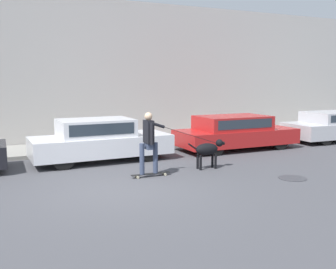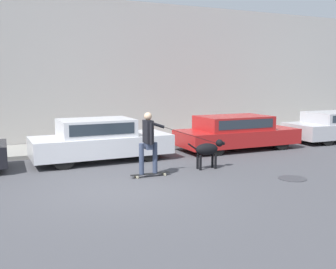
{
  "view_description": "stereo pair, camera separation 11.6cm",
  "coord_description": "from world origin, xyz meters",
  "px_view_note": "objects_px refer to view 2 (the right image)",
  "views": [
    {
      "loc": [
        -2.59,
        -8.48,
        2.49
      ],
      "look_at": [
        2.11,
        1.63,
        0.95
      ],
      "focal_mm": 42.0,
      "sensor_mm": 36.0,
      "label": 1
    },
    {
      "loc": [
        -2.49,
        -8.53,
        2.49
      ],
      "look_at": [
        2.11,
        1.63,
        0.95
      ],
      "focal_mm": 42.0,
      "sensor_mm": 36.0,
      "label": 2
    }
  ],
  "objects_px": {
    "parked_car_1": "(100,140)",
    "parked_car_2": "(236,133)",
    "skateboarder": "(149,140)",
    "dog": "(208,150)"
  },
  "relations": [
    {
      "from": "parked_car_1",
      "to": "parked_car_2",
      "type": "bearing_deg",
      "value": -1.15
    },
    {
      "from": "parked_car_2",
      "to": "skateboarder",
      "type": "height_order",
      "value": "skateboarder"
    },
    {
      "from": "dog",
      "to": "skateboarder",
      "type": "xyz_separation_m",
      "value": [
        -1.87,
        -0.18,
        0.41
      ]
    },
    {
      "from": "parked_car_2",
      "to": "dog",
      "type": "bearing_deg",
      "value": -137.21
    },
    {
      "from": "skateboarder",
      "to": "parked_car_1",
      "type": "bearing_deg",
      "value": 104.41
    },
    {
      "from": "skateboarder",
      "to": "dog",
      "type": "bearing_deg",
      "value": 6.03
    },
    {
      "from": "parked_car_1",
      "to": "dog",
      "type": "height_order",
      "value": "parked_car_1"
    },
    {
      "from": "dog",
      "to": "skateboarder",
      "type": "distance_m",
      "value": 1.92
    },
    {
      "from": "parked_car_1",
      "to": "dog",
      "type": "bearing_deg",
      "value": -44.39
    },
    {
      "from": "parked_car_1",
      "to": "skateboarder",
      "type": "bearing_deg",
      "value": -77.28
    }
  ]
}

